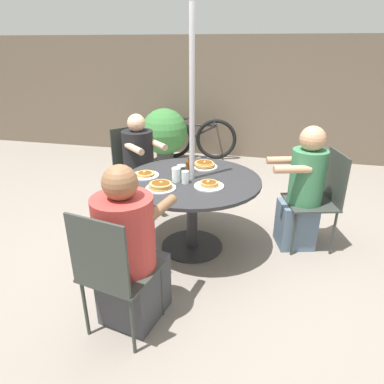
# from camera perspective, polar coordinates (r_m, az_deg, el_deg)

# --- Properties ---
(ground_plane) EXTENTS (12.00, 12.00, 0.00)m
(ground_plane) POSITION_cam_1_polar(r_m,az_deg,el_deg) (3.44, -0.00, -9.02)
(ground_plane) COLOR gray
(back_fence) EXTENTS (10.00, 0.06, 1.99)m
(back_fence) POSITION_cam_1_polar(r_m,az_deg,el_deg) (6.03, 6.98, 15.18)
(back_fence) COLOR brown
(back_fence) RESTS_ON ground
(patio_table) EXTENTS (1.26, 1.26, 0.72)m
(patio_table) POSITION_cam_1_polar(r_m,az_deg,el_deg) (3.16, -0.00, 0.16)
(patio_table) COLOR #28282B
(patio_table) RESTS_ON ground
(umbrella_pole) EXTENTS (0.05, 0.05, 2.14)m
(umbrella_pole) POSITION_cam_1_polar(r_m,az_deg,el_deg) (3.00, -0.00, 8.49)
(umbrella_pole) COLOR #ADADB2
(umbrella_pole) RESTS_ON ground
(patio_chair_north) EXTENTS (0.62, 0.62, 0.95)m
(patio_chair_north) POSITION_cam_1_polar(r_m,az_deg,el_deg) (4.16, -9.79, 4.84)
(patio_chair_north) COLOR #333833
(patio_chair_north) RESTS_ON ground
(diner_north) EXTENTS (0.60, 0.59, 1.14)m
(diner_north) POSITION_cam_1_polar(r_m,az_deg,el_deg) (4.02, -8.62, 3.93)
(diner_north) COLOR gray
(diner_north) RESTS_ON ground
(patio_chair_east) EXTENTS (0.52, 0.52, 0.95)m
(patio_chair_east) POSITION_cam_1_polar(r_m,az_deg,el_deg) (2.27, -13.10, -12.31)
(patio_chair_east) COLOR #333833
(patio_chair_east) RESTS_ON ground
(diner_east) EXTENTS (0.48, 0.60, 1.18)m
(diner_east) POSITION_cam_1_polar(r_m,az_deg,el_deg) (2.39, -10.45, -10.24)
(diner_east) COLOR #3D3D42
(diner_east) RESTS_ON ground
(patio_chair_south) EXTENTS (0.54, 0.54, 0.95)m
(patio_chair_south) POSITION_cam_1_polar(r_m,az_deg,el_deg) (3.45, 20.66, -0.38)
(patio_chair_south) COLOR #333833
(patio_chair_south) RESTS_ON ground
(diner_south) EXTENTS (0.55, 0.43, 1.19)m
(diner_south) POSITION_cam_1_polar(r_m,az_deg,el_deg) (3.38, 17.92, -0.12)
(diner_south) COLOR slate
(diner_south) RESTS_ON ground
(pancake_plate_a) EXTENTS (0.26, 0.26, 0.06)m
(pancake_plate_a) POSITION_cam_1_polar(r_m,az_deg,el_deg) (2.89, -5.27, 0.98)
(pancake_plate_a) COLOR white
(pancake_plate_a) RESTS_ON patio_table
(pancake_plate_b) EXTENTS (0.26, 0.26, 0.06)m
(pancake_plate_b) POSITION_cam_1_polar(r_m,az_deg,el_deg) (3.39, 2.08, 4.51)
(pancake_plate_b) COLOR white
(pancake_plate_b) RESTS_ON patio_table
(pancake_plate_c) EXTENTS (0.26, 0.26, 0.05)m
(pancake_plate_c) POSITION_cam_1_polar(r_m,az_deg,el_deg) (2.93, 2.87, 1.21)
(pancake_plate_c) COLOR white
(pancake_plate_c) RESTS_ON patio_table
(pancake_plate_d) EXTENTS (0.26, 0.26, 0.04)m
(pancake_plate_d) POSITION_cam_1_polar(r_m,az_deg,el_deg) (3.19, -7.84, 2.87)
(pancake_plate_d) COLOR white
(pancake_plate_d) RESTS_ON patio_table
(syrup_bottle) EXTENTS (0.09, 0.07, 0.14)m
(syrup_bottle) POSITION_cam_1_polar(r_m,az_deg,el_deg) (3.28, -0.40, 4.41)
(syrup_bottle) COLOR #602D0F
(syrup_bottle) RESTS_ON patio_table
(coffee_cup) EXTENTS (0.08, 0.08, 0.11)m
(coffee_cup) POSITION_cam_1_polar(r_m,az_deg,el_deg) (3.14, -1.79, 3.52)
(coffee_cup) COLOR #33513D
(coffee_cup) RESTS_ON patio_table
(drinking_glass_a) EXTENTS (0.08, 0.08, 0.13)m
(drinking_glass_a) POSITION_cam_1_polar(r_m,az_deg,el_deg) (3.02, -2.65, 2.89)
(drinking_glass_a) COLOR silver
(drinking_glass_a) RESTS_ON patio_table
(drinking_glass_b) EXTENTS (0.06, 0.06, 0.11)m
(drinking_glass_b) POSITION_cam_1_polar(r_m,az_deg,el_deg) (2.99, -1.15, 2.50)
(drinking_glass_b) COLOR silver
(drinking_glass_b) RESTS_ON patio_table
(bicycle) EXTENTS (1.44, 0.44, 0.71)m
(bicycle) POSITION_cam_1_polar(r_m,az_deg,el_deg) (5.95, 0.38, 8.94)
(bicycle) COLOR black
(bicycle) RESTS_ON ground
(potted_shrub) EXTENTS (0.75, 0.75, 0.90)m
(potted_shrub) POSITION_cam_1_polar(r_m,az_deg,el_deg) (5.69, -4.61, 9.83)
(potted_shrub) COLOR #3D3D3F
(potted_shrub) RESTS_ON ground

